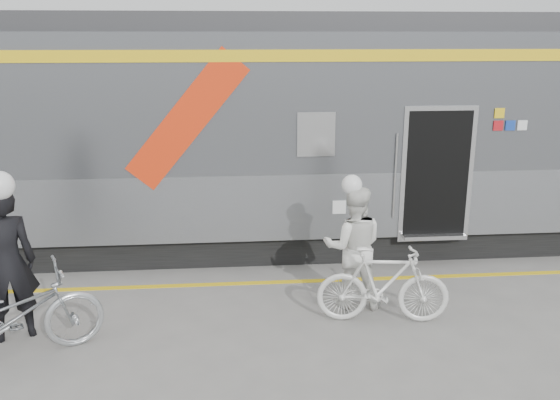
{
  "coord_description": "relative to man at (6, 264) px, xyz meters",
  "views": [
    {
      "loc": [
        -0.33,
        -6.43,
        3.76
      ],
      "look_at": [
        0.38,
        1.6,
        1.5
      ],
      "focal_mm": 38.0,
      "sensor_mm": 36.0,
      "label": 1
    }
  ],
  "objects": [
    {
      "name": "woman",
      "position": [
        4.51,
        0.57,
        -0.13
      ],
      "size": [
        0.94,
        0.77,
        1.76
      ],
      "primitive_type": "imported",
      "rotation": [
        0.0,
        0.0,
        3.01
      ],
      "color": "white",
      "rests_on": "ground"
    },
    {
      "name": "train",
      "position": [
        3.98,
        3.49,
        1.04
      ],
      "size": [
        24.0,
        3.17,
        4.1
      ],
      "color": "black",
      "rests_on": "ground"
    },
    {
      "name": "ground",
      "position": [
        3.13,
        -0.71,
        -1.01
      ],
      "size": [
        90.0,
        90.0,
        0.0
      ],
      "primitive_type": "plane",
      "color": "slate",
      "rests_on": "ground"
    },
    {
      "name": "bicycle_right",
      "position": [
        4.81,
        0.02,
        -0.48
      ],
      "size": [
        1.83,
        0.73,
        1.07
      ],
      "primitive_type": "imported",
      "rotation": [
        0.0,
        0.0,
        1.44
      ],
      "color": "silver",
      "rests_on": "ground"
    },
    {
      "name": "man",
      "position": [
        0.0,
        0.0,
        0.0
      ],
      "size": [
        0.87,
        0.74,
        2.02
      ],
      "primitive_type": "imported",
      "rotation": [
        0.0,
        0.0,
        3.57
      ],
      "color": "black",
      "rests_on": "ground"
    },
    {
      "name": "helmet_woman",
      "position": [
        4.51,
        0.57,
        0.89
      ],
      "size": [
        0.28,
        0.28,
        0.28
      ],
      "primitive_type": "sphere",
      "color": "white",
      "rests_on": "woman"
    },
    {
      "name": "safety_strip",
      "position": [
        3.13,
        1.44,
        -1.01
      ],
      "size": [
        24.0,
        0.12,
        0.01
      ],
      "primitive_type": "cube",
      "color": "yellow",
      "rests_on": "ground"
    },
    {
      "name": "bicycle_left",
      "position": [
        0.2,
        -0.55,
        -0.45
      ],
      "size": [
        2.23,
        1.54,
        1.11
      ],
      "primitive_type": "imported",
      "rotation": [
        0.0,
        0.0,
        2.0
      ],
      "color": "#B9BDC1",
      "rests_on": "ground"
    }
  ]
}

